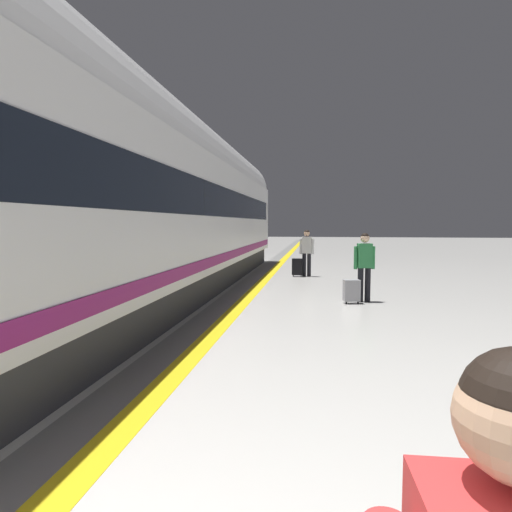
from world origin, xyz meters
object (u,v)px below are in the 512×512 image
at_px(suitcase_near, 298,267).
at_px(passenger_mid, 364,262).
at_px(high_speed_train, 96,191).
at_px(suitcase_mid, 352,290).
at_px(passenger_near, 307,249).

bearing_deg(suitcase_near, passenger_mid, -68.36).
height_order(high_speed_train, passenger_mid, high_speed_train).
relative_size(high_speed_train, suitcase_mid, 52.24).
xyz_separation_m(high_speed_train, suitcase_near, (3.26, 8.08, -2.15)).
bearing_deg(high_speed_train, passenger_near, 66.42).
bearing_deg(passenger_mid, high_speed_train, -146.49).
distance_m(high_speed_train, passenger_mid, 6.33).
relative_size(suitcase_near, passenger_mid, 0.39).
relative_size(passenger_near, passenger_mid, 1.00).
bearing_deg(suitcase_near, high_speed_train, -111.99).
relative_size(passenger_near, suitcase_near, 2.58).
height_order(passenger_near, suitcase_near, passenger_near).
distance_m(suitcase_near, suitcase_mid, 5.21).
distance_m(passenger_near, suitcase_near, 0.72).
xyz_separation_m(suitcase_near, suitcase_mid, (1.54, -4.97, -0.04)).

